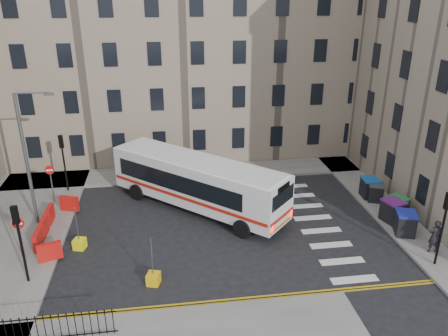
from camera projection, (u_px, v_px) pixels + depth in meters
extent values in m
plane|color=black|center=(252.00, 225.00, 26.71)|extent=(120.00, 120.00, 0.00)
cube|color=slate|center=(154.00, 175.00, 33.77)|extent=(36.00, 3.20, 0.15)
cube|color=slate|center=(363.00, 188.00, 31.52)|extent=(2.40, 26.00, 0.15)
cube|color=slate|center=(16.00, 233.00, 25.77)|extent=(6.00, 22.00, 0.15)
cube|color=gray|center=(137.00, 58.00, 36.93)|extent=(38.00, 10.50, 16.00)
cylinder|color=black|center=(440.00, 237.00, 22.14)|extent=(0.12, 0.12, 3.20)
cube|color=black|center=(448.00, 201.00, 21.35)|extent=(0.28, 0.22, 0.90)
cylinder|color=black|center=(65.00, 169.00, 30.43)|extent=(0.12, 0.12, 3.20)
cube|color=black|center=(61.00, 142.00, 29.64)|extent=(0.28, 0.22, 0.90)
cylinder|color=black|center=(23.00, 253.00, 20.82)|extent=(0.12, 0.12, 3.20)
cube|color=black|center=(15.00, 215.00, 20.04)|extent=(0.28, 0.22, 0.90)
cylinder|color=#595B5E|center=(27.00, 162.00, 25.26)|extent=(0.20, 0.20, 8.00)
cube|color=#595B5E|center=(14.00, 92.00, 23.71)|extent=(0.50, 0.22, 0.14)
cylinder|color=#595B5E|center=(52.00, 187.00, 28.68)|extent=(0.08, 0.08, 2.40)
cube|color=red|center=(49.00, 166.00, 28.11)|extent=(0.60, 0.04, 0.60)
cylinder|color=#595B5E|center=(22.00, 244.00, 22.28)|extent=(0.08, 0.08, 2.40)
cube|color=red|center=(17.00, 218.00, 21.71)|extent=(0.60, 0.04, 0.60)
cube|color=red|center=(38.00, 240.00, 23.96)|extent=(0.25, 1.25, 1.00)
cube|color=red|center=(44.00, 226.00, 25.33)|extent=(0.25, 1.25, 1.00)
cube|color=red|center=(50.00, 214.00, 26.70)|extent=(0.25, 1.25, 1.00)
cube|color=red|center=(69.00, 203.00, 28.01)|extent=(1.26, 0.66, 1.00)
cube|color=red|center=(50.00, 252.00, 22.89)|extent=(1.26, 0.66, 1.00)
cube|color=black|center=(15.00, 321.00, 17.26)|extent=(7.80, 0.04, 0.04)
cube|color=silver|center=(197.00, 181.00, 28.09)|extent=(10.94, 10.53, 2.81)
cube|color=black|center=(176.00, 183.00, 27.23)|extent=(7.25, 6.83, 1.12)
cube|color=black|center=(204.00, 169.00, 29.37)|extent=(7.25, 6.83, 1.12)
cube|color=black|center=(129.00, 157.00, 31.28)|extent=(1.74, 1.84, 1.24)
cube|color=black|center=(283.00, 197.00, 24.58)|extent=(1.74, 1.84, 0.90)
cube|color=#AD1B0E|center=(183.00, 198.00, 27.27)|extent=(8.87, 8.36, 0.20)
cube|color=#AD1B0E|center=(210.00, 183.00, 29.42)|extent=(8.87, 8.36, 0.20)
cube|color=#FF0C0C|center=(272.00, 229.00, 24.30)|extent=(0.21, 0.21, 0.45)
cube|color=#FF0C0C|center=(291.00, 214.00, 26.00)|extent=(0.21, 0.21, 0.45)
cylinder|color=black|center=(137.00, 192.00, 29.78)|extent=(1.03, 1.00, 1.12)
cylinder|color=black|center=(165.00, 178.00, 31.90)|extent=(1.03, 1.00, 1.12)
cylinder|color=black|center=(242.00, 229.00, 25.23)|extent=(1.03, 1.00, 1.12)
cylinder|color=black|center=(266.00, 210.00, 27.35)|extent=(1.03, 1.00, 1.12)
cube|color=black|center=(405.00, 224.00, 25.31)|extent=(1.35, 1.46, 1.25)
cube|color=navy|center=(407.00, 214.00, 25.04)|extent=(1.42, 1.53, 0.13)
cube|color=black|center=(393.00, 212.00, 26.71)|extent=(1.35, 1.46, 1.26)
cube|color=#591B67|center=(394.00, 202.00, 26.45)|extent=(1.42, 1.53, 0.13)
cube|color=black|center=(397.00, 207.00, 27.36)|extent=(1.31, 1.38, 1.14)
cube|color=#1B7D34|center=(398.00, 198.00, 27.12)|extent=(1.37, 1.45, 0.12)
cube|color=black|center=(375.00, 193.00, 29.36)|extent=(1.23, 1.31, 1.10)
cube|color=#373739|center=(376.00, 185.00, 29.13)|extent=(1.29, 1.37, 0.12)
cube|color=black|center=(370.00, 188.00, 29.84)|extent=(1.12, 1.26, 1.23)
cube|color=#164E8E|center=(371.00, 179.00, 29.58)|extent=(1.17, 1.32, 0.13)
imported|color=black|center=(435.00, 236.00, 23.43)|extent=(0.72, 0.49, 1.91)
cube|color=#F9F00D|center=(80.00, 244.00, 24.24)|extent=(0.75, 0.75, 0.60)
cube|color=#E8B30D|center=(153.00, 279.00, 21.32)|extent=(0.75, 0.75, 0.60)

